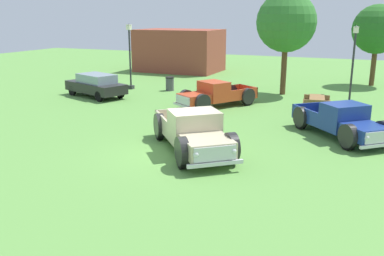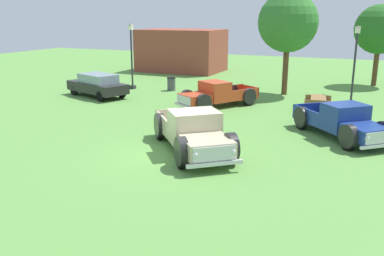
# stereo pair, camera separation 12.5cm
# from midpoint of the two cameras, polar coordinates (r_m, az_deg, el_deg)

# --- Properties ---
(ground_plane) EXTENTS (80.00, 80.00, 0.00)m
(ground_plane) POSITION_cam_midpoint_polar(r_m,az_deg,el_deg) (16.14, -2.27, -3.54)
(ground_plane) COLOR #5B9342
(pickup_truck_foreground) EXTENTS (4.91, 5.33, 1.65)m
(pickup_truck_foreground) POSITION_cam_midpoint_polar(r_m,az_deg,el_deg) (16.01, 0.61, -0.75)
(pickup_truck_foreground) COLOR #C6B793
(pickup_truck_foreground) RESTS_ON ground_plane
(pickup_truck_behind_left) EXTENTS (4.00, 4.96, 1.47)m
(pickup_truck_behind_left) POSITION_cam_midpoint_polar(r_m,az_deg,el_deg) (24.20, 3.11, 4.45)
(pickup_truck_behind_left) COLOR #D14723
(pickup_truck_behind_left) RESTS_ON ground_plane
(pickup_truck_behind_right) EXTENTS (4.61, 4.84, 1.52)m
(pickup_truck_behind_right) POSITION_cam_midpoint_polar(r_m,az_deg,el_deg) (19.01, 20.05, 0.67)
(pickup_truck_behind_right) COLOR navy
(pickup_truck_behind_right) RESTS_ON ground_plane
(sedan_distant_a) EXTENTS (4.75, 3.18, 1.47)m
(sedan_distant_a) POSITION_cam_midpoint_polar(r_m,az_deg,el_deg) (27.96, -12.45, 5.70)
(sedan_distant_a) COLOR black
(sedan_distant_a) RESTS_ON ground_plane
(lamp_post_near) EXTENTS (0.36, 0.36, 4.53)m
(lamp_post_near) POSITION_cam_midpoint_polar(r_m,az_deg,el_deg) (30.32, -8.00, 9.66)
(lamp_post_near) COLOR #2D2D33
(lamp_post_near) RESTS_ON ground_plane
(lamp_post_far) EXTENTS (0.36, 0.36, 4.54)m
(lamp_post_far) POSITION_cam_midpoint_polar(r_m,az_deg,el_deg) (26.17, 21.11, 7.99)
(lamp_post_far) COLOR #2D2D33
(lamp_post_far) RESTS_ON ground_plane
(picnic_table) EXTENTS (1.71, 1.99, 0.78)m
(picnic_table) POSITION_cam_midpoint_polar(r_m,az_deg,el_deg) (24.19, 16.71, 3.33)
(picnic_table) COLOR olive
(picnic_table) RESTS_ON ground_plane
(trash_can) EXTENTS (0.59, 0.59, 0.95)m
(trash_can) POSITION_cam_midpoint_polar(r_m,az_deg,el_deg) (29.60, -2.67, 5.97)
(trash_can) COLOR #4C4C51
(trash_can) RESTS_ON ground_plane
(oak_tree_east) EXTENTS (3.54, 3.54, 5.86)m
(oak_tree_east) POSITION_cam_midpoint_polar(r_m,az_deg,el_deg) (34.09, 23.99, 11.99)
(oak_tree_east) COLOR brown
(oak_tree_east) RESTS_ON ground_plane
(oak_tree_west) EXTENTS (3.81, 3.81, 6.56)m
(oak_tree_west) POSITION_cam_midpoint_polar(r_m,az_deg,el_deg) (28.43, 12.90, 13.65)
(oak_tree_west) COLOR brown
(oak_tree_west) RESTS_ON ground_plane
(brick_pavilion) EXTENTS (7.36, 4.93, 3.80)m
(brick_pavilion) POSITION_cam_midpoint_polar(r_m,az_deg,el_deg) (39.88, -1.32, 10.38)
(brick_pavilion) COLOR brown
(brick_pavilion) RESTS_ON ground_plane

